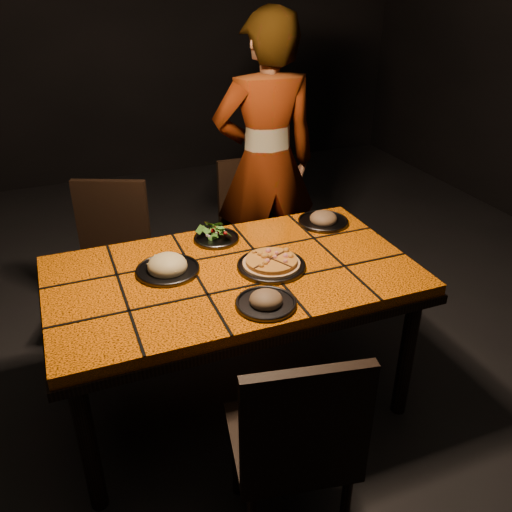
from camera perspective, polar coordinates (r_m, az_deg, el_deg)
name	(u,v)px	position (r m, az deg, el deg)	size (l,w,h in m)	color
room_shell	(228,98)	(2.12, -2.95, 16.29)	(6.04, 7.04, 3.08)	black
dining_table	(233,286)	(2.43, -2.47, -3.14)	(1.62, 0.92, 0.75)	orange
chair_near	(296,441)	(1.93, 4.22, -18.89)	(0.48, 0.48, 0.92)	black
chair_far_left	(111,252)	(3.14, -15.01, 0.39)	(0.54, 0.54, 0.91)	black
chair_far_right	(254,220)	(3.45, -0.25, 3.83)	(0.40, 0.40, 0.88)	black
diner	(266,163)	(3.32, 1.05, 9.73)	(0.64, 0.42, 1.76)	brown
plate_pizza	(271,264)	(2.41, 1.63, -0.85)	(0.35, 0.35, 0.04)	#37373C
plate_pasta	(168,267)	(2.40, -9.30, -1.14)	(0.28, 0.28, 0.09)	#37373C
plate_salad	(216,235)	(2.65, -4.20, 2.17)	(0.22, 0.22, 0.07)	#37373C
plate_mushroom_a	(266,301)	(2.15, 1.05, -4.73)	(0.24, 0.24, 0.08)	#37373C
plate_mushroom_b	(323,219)	(2.84, 7.10, 3.87)	(0.26, 0.26, 0.09)	#37373C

